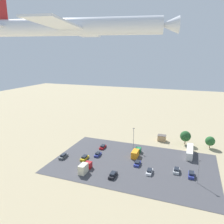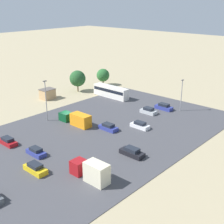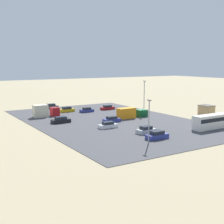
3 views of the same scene
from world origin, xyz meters
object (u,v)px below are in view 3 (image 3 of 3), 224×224
(parked_car_7, at_px, (51,107))
(parked_car_8, at_px, (108,108))
(parked_car_6, at_px, (108,125))
(parked_car_0, at_px, (157,135))
(bus, at_px, (214,121))
(parked_truck_1, at_px, (131,113))
(parked_car_4, at_px, (87,110))
(parked_car_2, at_px, (61,120))
(shed_building, at_px, (206,110))
(parked_car_3, at_px, (146,130))
(parked_car_5, at_px, (112,120))
(parked_truck_0, at_px, (45,111))
(parked_car_1, at_px, (67,110))

(parked_car_7, bearing_deg, parked_car_8, -127.86)
(parked_car_6, bearing_deg, parked_car_7, 0.40)
(parked_car_0, xyz_separation_m, parked_car_7, (50.00, 3.12, 0.00))
(bus, bearing_deg, parked_car_7, 23.12)
(parked_car_0, bearing_deg, parked_car_8, -16.85)
(parked_truck_1, bearing_deg, parked_car_4, -159.48)
(parked_car_2, relative_size, parked_car_4, 1.15)
(parked_car_2, height_order, parked_car_4, parked_car_2)
(parked_truck_1, bearing_deg, parked_car_7, -155.89)
(bus, relative_size, parked_car_7, 2.51)
(bus, bearing_deg, parked_car_4, 21.27)
(parked_car_4, distance_m, parked_truck_1, 16.18)
(shed_building, xyz_separation_m, parked_car_2, (11.14, 40.24, -0.75))
(parked_car_0, distance_m, parked_car_3, 5.27)
(parked_car_2, bearing_deg, parked_car_6, 30.92)
(parked_car_6, bearing_deg, parked_car_2, 30.92)
(shed_building, bearing_deg, parked_car_7, 43.43)
(parked_car_5, height_order, parked_truck_0, parked_truck_0)
(parked_car_1, bearing_deg, parked_car_2, -28.48)
(parked_truck_0, bearing_deg, parked_car_4, 93.98)
(bus, xyz_separation_m, parked_car_1, (40.04, 19.18, -1.08))
(shed_building, relative_size, parked_car_0, 0.87)
(parked_car_1, bearing_deg, parked_car_6, -3.12)
(bus, relative_size, parked_car_4, 2.83)
(parked_car_5, relative_size, parked_truck_0, 0.62)
(parked_car_6, height_order, parked_truck_0, parked_truck_0)
(parked_car_0, distance_m, parked_car_2, 27.45)
(parked_car_5, relative_size, parked_car_8, 0.98)
(shed_building, xyz_separation_m, parked_car_6, (-0.37, 33.35, -0.80))
(parked_car_3, relative_size, parked_car_7, 0.89)
(parked_car_2, distance_m, parked_car_7, 25.24)
(parked_car_0, height_order, parked_car_3, parked_car_0)
(bus, height_order, parked_car_2, bus)
(parked_truck_0, distance_m, parked_truck_1, 24.03)
(parked_car_8, bearing_deg, parked_car_7, -127.86)
(bus, height_order, parked_car_4, bus)
(parked_car_0, height_order, parked_car_6, parked_car_0)
(shed_building, distance_m, parked_truck_1, 22.57)
(parked_car_2, relative_size, parked_truck_1, 0.53)
(shed_building, bearing_deg, parked_truck_1, 69.85)
(shed_building, xyz_separation_m, parked_truck_0, (21.96, 40.59, 0.15))
(parked_car_1, distance_m, parked_car_4, 6.21)
(parked_car_5, relative_size, parked_truck_1, 0.49)
(parked_car_2, xyz_separation_m, parked_car_3, (-20.53, -11.01, -0.01))
(bus, height_order, parked_car_7, bus)
(parked_car_7, height_order, parked_truck_0, parked_truck_0)
(parked_car_0, bearing_deg, parked_truck_0, 15.50)
(parked_car_0, xyz_separation_m, parked_car_3, (5.12, -1.24, -0.03))
(shed_building, bearing_deg, parked_car_2, 74.52)
(parked_car_4, xyz_separation_m, parked_car_8, (1.08, -8.05, -0.01))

